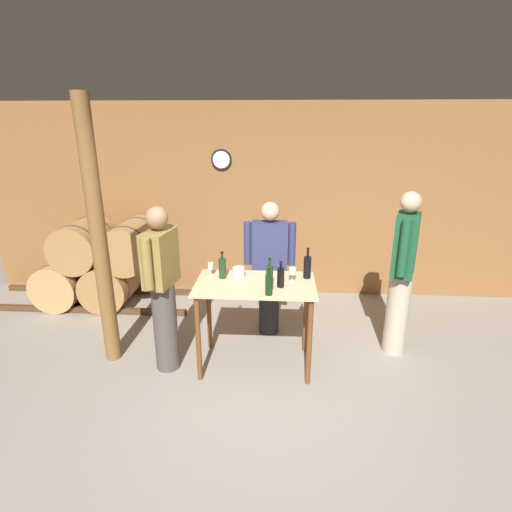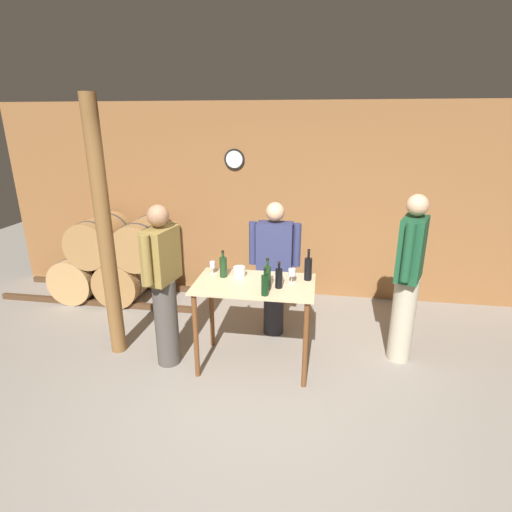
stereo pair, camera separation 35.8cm
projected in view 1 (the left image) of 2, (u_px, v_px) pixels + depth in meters
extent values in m
plane|color=gray|center=(267.00, 411.00, 3.55)|extent=(14.00, 14.00, 0.00)
cube|color=brown|center=(275.00, 203.00, 5.61)|extent=(8.40, 0.05, 2.70)
cylinder|color=black|center=(221.00, 160.00, 5.43)|extent=(0.28, 0.03, 0.28)
cylinder|color=white|center=(221.00, 160.00, 5.41)|extent=(0.23, 0.01, 0.23)
cube|color=#4C331E|center=(81.00, 310.00, 5.35)|extent=(2.87, 0.06, 0.08)
cube|color=#4C331E|center=(102.00, 290.00, 5.97)|extent=(2.87, 0.06, 0.08)
cylinder|color=tan|center=(66.00, 281.00, 5.59)|extent=(0.64, 0.82, 0.64)
cylinder|color=#38383D|center=(57.00, 288.00, 5.36)|extent=(0.65, 0.03, 0.65)
cylinder|color=#38383D|center=(75.00, 274.00, 5.83)|extent=(0.65, 0.03, 0.65)
cylinder|color=#9E7242|center=(113.00, 282.00, 5.55)|extent=(0.64, 0.82, 0.64)
cylinder|color=#38383D|center=(105.00, 289.00, 5.32)|extent=(0.65, 0.03, 0.65)
cylinder|color=#38383D|center=(119.00, 275.00, 5.79)|extent=(0.65, 0.03, 0.65)
cylinder|color=#9E7242|center=(84.00, 244.00, 5.40)|extent=(0.64, 0.82, 0.64)
cylinder|color=#38383D|center=(75.00, 250.00, 5.16)|extent=(0.65, 0.03, 0.65)
cylinder|color=#38383D|center=(92.00, 239.00, 5.63)|extent=(0.65, 0.03, 0.65)
cylinder|color=#9E7242|center=(132.00, 245.00, 5.36)|extent=(0.64, 0.82, 0.64)
cylinder|color=#38383D|center=(125.00, 251.00, 5.12)|extent=(0.65, 0.03, 0.65)
cylinder|color=#38383D|center=(138.00, 240.00, 5.59)|extent=(0.65, 0.03, 0.65)
cube|color=#D1B284|center=(255.00, 284.00, 3.94)|extent=(1.19, 0.71, 0.02)
cylinder|color=brown|center=(198.00, 339.00, 3.84)|extent=(0.05, 0.05, 0.91)
cylinder|color=brown|center=(309.00, 343.00, 3.78)|extent=(0.05, 0.05, 0.91)
cylinder|color=brown|center=(209.00, 311.00, 4.40)|extent=(0.05, 0.05, 0.91)
cylinder|color=brown|center=(306.00, 314.00, 4.34)|extent=(0.05, 0.05, 0.91)
cylinder|color=brown|center=(99.00, 238.00, 3.92)|extent=(0.16, 0.16, 2.70)
cylinder|color=#193819|center=(222.00, 268.00, 4.04)|extent=(0.07, 0.07, 0.21)
cylinder|color=#193819|center=(222.00, 255.00, 3.99)|extent=(0.02, 0.02, 0.08)
cylinder|color=black|center=(222.00, 252.00, 3.98)|extent=(0.03, 0.03, 0.02)
cylinder|color=black|center=(269.00, 285.00, 3.65)|extent=(0.07, 0.07, 0.19)
cylinder|color=black|center=(269.00, 271.00, 3.61)|extent=(0.02, 0.02, 0.08)
cylinder|color=black|center=(269.00, 268.00, 3.60)|extent=(0.03, 0.03, 0.02)
cylinder|color=#193819|center=(269.00, 277.00, 3.79)|extent=(0.07, 0.07, 0.23)
cylinder|color=#193819|center=(270.00, 262.00, 3.74)|extent=(0.02, 0.02, 0.08)
cylinder|color=black|center=(270.00, 259.00, 3.73)|extent=(0.03, 0.03, 0.02)
cylinder|color=black|center=(281.00, 278.00, 3.82)|extent=(0.07, 0.07, 0.19)
cylinder|color=black|center=(281.00, 265.00, 3.78)|extent=(0.02, 0.02, 0.07)
cylinder|color=black|center=(281.00, 262.00, 3.77)|extent=(0.03, 0.03, 0.02)
cylinder|color=black|center=(307.00, 267.00, 4.04)|extent=(0.08, 0.08, 0.23)
cylinder|color=black|center=(308.00, 252.00, 3.98)|extent=(0.02, 0.02, 0.09)
cylinder|color=black|center=(308.00, 249.00, 3.97)|extent=(0.03, 0.03, 0.02)
cylinder|color=silver|center=(211.00, 275.00, 4.14)|extent=(0.06, 0.06, 0.00)
cylinder|color=silver|center=(211.00, 272.00, 4.13)|extent=(0.01, 0.01, 0.06)
cylinder|color=silver|center=(211.00, 266.00, 4.11)|extent=(0.06, 0.06, 0.07)
cylinder|color=silver|center=(292.00, 281.00, 3.97)|extent=(0.06, 0.06, 0.00)
cylinder|color=silver|center=(292.00, 278.00, 3.96)|extent=(0.01, 0.01, 0.08)
cylinder|color=silver|center=(292.00, 271.00, 3.94)|extent=(0.07, 0.07, 0.07)
cylinder|color=white|center=(239.00, 272.00, 4.07)|extent=(0.12, 0.12, 0.11)
cylinder|color=#B7AD93|center=(397.00, 313.00, 4.34)|extent=(0.24, 0.24, 0.93)
cube|color=#194C2D|center=(406.00, 244.00, 4.09)|extent=(0.34, 0.45, 0.63)
sphere|color=tan|center=(411.00, 202.00, 3.94)|extent=(0.21, 0.21, 0.21)
cylinder|color=#194C2D|center=(408.00, 235.00, 4.29)|extent=(0.09, 0.09, 0.57)
cylinder|color=#194C2D|center=(404.00, 248.00, 3.86)|extent=(0.09, 0.09, 0.57)
cylinder|color=#232328|center=(269.00, 301.00, 4.76)|extent=(0.24, 0.24, 0.82)
cube|color=navy|center=(270.00, 246.00, 4.54)|extent=(0.40, 0.22, 0.55)
sphere|color=tan|center=(270.00, 211.00, 4.41)|extent=(0.21, 0.21, 0.21)
cylinder|color=navy|center=(292.00, 244.00, 4.52)|extent=(0.09, 0.09, 0.50)
cylinder|color=navy|center=(248.00, 243.00, 4.55)|extent=(0.09, 0.09, 0.50)
cylinder|color=#4C4742|center=(166.00, 327.00, 4.04)|extent=(0.24, 0.24, 0.94)
cube|color=olive|center=(160.00, 258.00, 3.80)|extent=(0.29, 0.43, 0.54)
sphere|color=#9E7051|center=(157.00, 218.00, 3.68)|extent=(0.21, 0.21, 0.21)
cylinder|color=olive|center=(147.00, 264.00, 3.56)|extent=(0.09, 0.09, 0.48)
cylinder|color=olive|center=(171.00, 248.00, 4.02)|extent=(0.09, 0.09, 0.48)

